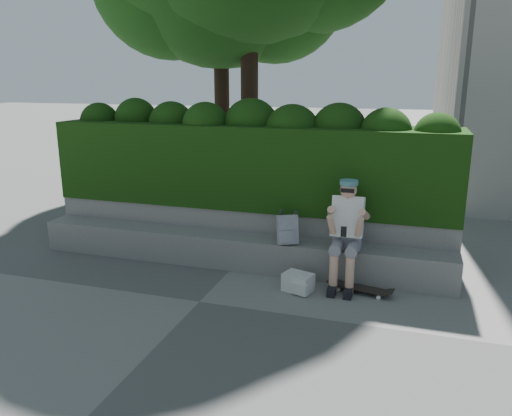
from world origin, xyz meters
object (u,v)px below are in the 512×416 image
(person, at_px, (347,229))
(backpack_ground, at_px, (298,282))
(backpack_plaid, at_px, (287,230))
(skateboard, at_px, (360,288))

(person, bearing_deg, backpack_ground, -143.01)
(person, height_order, backpack_plaid, person)
(person, xyz_separation_m, backpack_plaid, (-0.79, 0.08, -0.11))
(skateboard, bearing_deg, backpack_plaid, 173.56)
(backpack_ground, bearing_deg, backpack_plaid, 136.51)
(skateboard, distance_m, backpack_ground, 0.77)
(skateboard, relative_size, backpack_ground, 2.12)
(person, relative_size, backpack_plaid, 3.53)
(person, distance_m, backpack_plaid, 0.80)
(skateboard, bearing_deg, person, 145.22)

